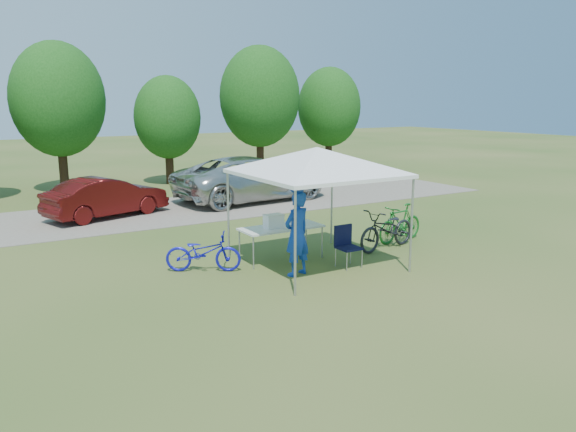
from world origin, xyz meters
The scene contains 14 objects.
ground centered at (0.00, 0.00, 0.00)m, with size 100.00×100.00×0.00m, color #2D5119.
gravel_strip centered at (0.00, 8.00, 0.01)m, with size 24.00×5.00×0.02m, color gray.
canopy centered at (0.00, 0.00, 2.65)m, with size 4.53×4.53×3.00m.
treeline centered at (-0.29, 14.05, 3.53)m, with size 24.89×4.28×6.30m.
folding_table centered at (-0.45, 0.81, 0.77)m, with size 1.98×0.82×0.81m.
folding_chair centered at (0.56, -0.40, 0.56)m, with size 0.48×0.50×0.95m.
cooler centered at (-0.66, 0.81, 0.97)m, with size 0.44×0.30×0.32m.
ice_cream_cup centered at (0.06, 0.76, 0.84)m, with size 0.08×0.08×0.06m, color gold.
cyclist centered at (-0.76, -0.39, 0.93)m, with size 0.67×0.44×1.85m, color #153BAA.
bike_blue centered at (-2.40, 0.92, 0.44)m, with size 0.58×1.67×0.88m, color #1415B6.
bike_green centered at (3.16, 0.66, 0.51)m, with size 0.48×1.70×1.02m, color #166620.
bike_dark centered at (2.36, 0.25, 0.53)m, with size 0.70×2.00×1.05m, color black.
minivan centered at (2.71, 8.35, 0.85)m, with size 2.76×5.98×1.66m, color beige.
sedan centered at (-2.79, 8.01, 0.67)m, with size 1.37×3.94×1.30m, color #4B0D0C.
Camera 1 is at (-7.01, -10.35, 3.76)m, focal length 35.00 mm.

